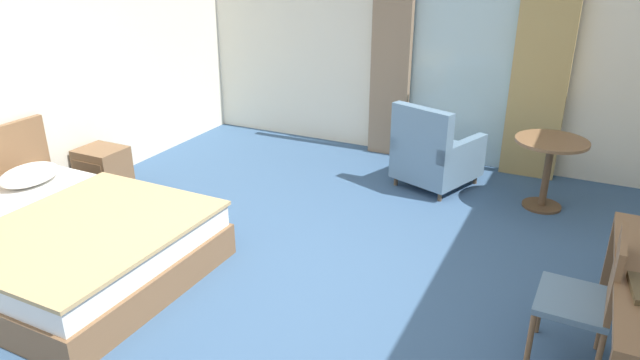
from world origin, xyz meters
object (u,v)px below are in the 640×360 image
Objects in this scene: armchair_by_window at (434,155)px; round_cafe_table at (549,158)px; bed at (52,240)px; desk_chair at (590,293)px; nightstand at (103,170)px.

round_cafe_table is at bearing -2.04° from armchair_by_window.
round_cafe_table is (3.39, 2.95, 0.27)m from bed.
bed is at bearing -170.86° from desk_chair.
bed is 1.57m from nightstand.
bed is 2.43× the size of desk_chair.
desk_chair is (4.67, -0.72, 0.28)m from nightstand.
desk_chair is 2.37m from round_cafe_table.
desk_chair is at bearing -56.09° from armchair_by_window.
armchair_by_window is 1.14m from round_cafe_table.
bed is 2.32× the size of armchair_by_window.
desk_chair reaches higher than armchair_by_window.
armchair_by_window is at bearing 123.91° from desk_chair.
round_cafe_table is at bearing 20.89° from nightstand.
armchair_by_window is (2.26, 2.99, 0.10)m from bed.
bed is 3.91m from desk_chair.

